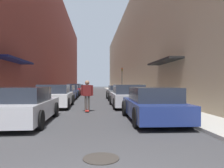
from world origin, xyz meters
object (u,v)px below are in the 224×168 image
at_px(parked_car_right_2, 119,93).
at_px(parked_car_left_4, 74,89).
at_px(parked_car_left_3, 70,91).
at_px(skateboarder, 87,92).
at_px(manhole_cover, 101,158).
at_px(parked_car_left_1, 55,96).
at_px(traffic_light, 122,78).
at_px(parked_car_right_0, 153,105).
at_px(parked_car_right_1, 128,96).
at_px(parked_car_left_2, 63,93).
at_px(parked_car_left_0, 24,106).
at_px(parked_car_left_5, 78,89).

bearing_deg(parked_car_right_2, parked_car_left_4, 117.58).
relative_size(parked_car_left_3, skateboarder, 2.46).
xyz_separation_m(skateboarder, manhole_cover, (0.49, -7.08, -0.98)).
relative_size(parked_car_left_1, manhole_cover, 6.09).
distance_m(parked_car_left_1, traffic_light, 15.11).
relative_size(parked_car_right_0, skateboarder, 2.74).
bearing_deg(parked_car_left_4, traffic_light, -9.46).
bearing_deg(parked_car_right_1, parked_car_left_2, 132.00).
distance_m(parked_car_left_0, parked_car_left_5, 25.75).
bearing_deg(parked_car_left_1, manhole_cover, -74.88).
bearing_deg(manhole_cover, parked_car_left_0, 123.65).
bearing_deg(manhole_cover, parked_car_right_2, 82.29).
relative_size(parked_car_left_0, parked_car_right_2, 0.94).
xyz_separation_m(parked_car_left_5, skateboarder, (2.16, -22.73, 0.34)).
xyz_separation_m(parked_car_left_0, parked_car_right_2, (4.74, 11.04, 0.01)).
height_order(parked_car_left_0, parked_car_right_1, parked_car_right_1).
height_order(parked_car_left_3, parked_car_left_4, parked_car_left_4).
relative_size(parked_car_right_2, traffic_light, 1.41).
height_order(parked_car_left_4, parked_car_left_5, parked_car_left_4).
relative_size(parked_car_left_2, parked_car_left_3, 1.12).
bearing_deg(parked_car_left_2, skateboarder, -73.12).
distance_m(parked_car_left_0, parked_car_right_1, 6.93).
xyz_separation_m(parked_car_left_5, parked_car_right_0, (4.77, -25.75, -0.01)).
relative_size(parked_car_left_3, parked_car_right_1, 0.88).
distance_m(parked_car_left_0, parked_car_left_4, 20.12).
distance_m(parked_car_left_4, traffic_light, 6.36).
xyz_separation_m(parked_car_left_0, skateboarder, (2.21, 3.03, 0.36)).
height_order(parked_car_left_4, parked_car_right_2, parked_car_left_4).
height_order(parked_car_left_1, parked_car_right_1, parked_car_left_1).
bearing_deg(parked_car_left_1, skateboarder, -47.99).
distance_m(parked_car_right_1, skateboarder, 3.25).
bearing_deg(parked_car_right_1, parked_car_left_0, -132.07).
distance_m(parked_car_left_4, parked_car_right_0, 20.69).
xyz_separation_m(parked_car_right_1, manhole_cover, (-1.95, -9.20, -0.65)).
bearing_deg(parked_car_left_5, manhole_cover, -84.92).
xyz_separation_m(manhole_cover, traffic_light, (3.39, 23.16, 2.17)).
relative_size(skateboarder, traffic_light, 0.49).
bearing_deg(parked_car_right_1, parked_car_left_4, 107.26).
xyz_separation_m(parked_car_left_1, parked_car_right_1, (4.47, -0.14, -0.01)).
relative_size(parked_car_left_3, parked_car_right_2, 0.85).
xyz_separation_m(parked_car_right_0, traffic_light, (1.27, 19.10, 1.55)).
bearing_deg(skateboarder, parked_car_left_1, 132.01).
relative_size(parked_car_left_2, parked_car_left_4, 0.98).
relative_size(parked_car_left_2, manhole_cover, 6.36).
xyz_separation_m(parked_car_left_3, parked_car_right_0, (4.77, -15.20, 0.02)).
bearing_deg(parked_car_right_2, parked_car_right_1, -90.93).
relative_size(parked_car_right_1, manhole_cover, 6.45).
bearing_deg(parked_car_left_2, traffic_light, 55.34).
relative_size(parked_car_left_3, manhole_cover, 5.66).
bearing_deg(parked_car_left_1, parked_car_left_0, -91.91).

